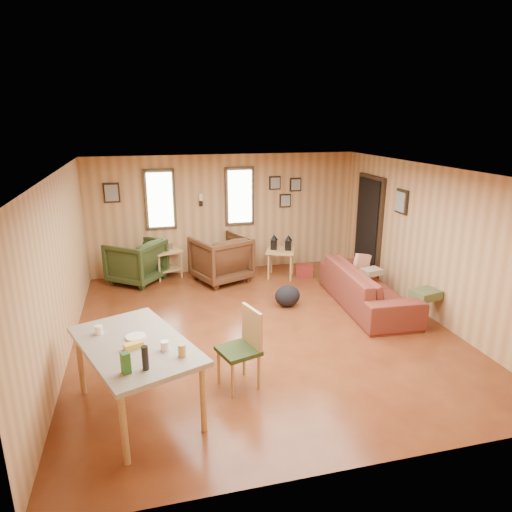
{
  "coord_description": "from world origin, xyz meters",
  "views": [
    {
      "loc": [
        -1.64,
        -6.12,
        3.09
      ],
      "look_at": [
        0.0,
        0.4,
        1.05
      ],
      "focal_mm": 32.0,
      "sensor_mm": 36.0,
      "label": 1
    }
  ],
  "objects_px": {
    "side_table": "(281,248)",
    "end_table": "(166,258)",
    "recliner_green": "(136,259)",
    "recliner_brown": "(221,256)",
    "dining_table": "(136,350)",
    "sofa": "(368,280)"
  },
  "relations": [
    {
      "from": "side_table",
      "to": "dining_table",
      "type": "xyz_separation_m",
      "value": [
        -2.8,
        -3.87,
        0.15
      ]
    },
    {
      "from": "dining_table",
      "to": "recliner_green",
      "type": "bearing_deg",
      "value": 68.81
    },
    {
      "from": "end_table",
      "to": "dining_table",
      "type": "relative_size",
      "value": 0.38
    },
    {
      "from": "recliner_brown",
      "to": "recliner_green",
      "type": "relative_size",
      "value": 1.07
    },
    {
      "from": "end_table",
      "to": "side_table",
      "type": "relative_size",
      "value": 0.79
    },
    {
      "from": "sofa",
      "to": "recliner_brown",
      "type": "distance_m",
      "value": 2.87
    },
    {
      "from": "recliner_green",
      "to": "dining_table",
      "type": "xyz_separation_m",
      "value": [
        0.02,
        -4.27,
        0.29
      ]
    },
    {
      "from": "recliner_brown",
      "to": "dining_table",
      "type": "height_order",
      "value": "dining_table"
    },
    {
      "from": "recliner_brown",
      "to": "end_table",
      "type": "relative_size",
      "value": 1.42
    },
    {
      "from": "end_table",
      "to": "dining_table",
      "type": "height_order",
      "value": "dining_table"
    },
    {
      "from": "recliner_green",
      "to": "side_table",
      "type": "relative_size",
      "value": 1.05
    },
    {
      "from": "recliner_brown",
      "to": "dining_table",
      "type": "distance_m",
      "value": 4.27
    },
    {
      "from": "recliner_brown",
      "to": "side_table",
      "type": "bearing_deg",
      "value": 154.3
    },
    {
      "from": "sofa",
      "to": "side_table",
      "type": "bearing_deg",
      "value": 32.71
    },
    {
      "from": "recliner_green",
      "to": "end_table",
      "type": "distance_m",
      "value": 0.61
    },
    {
      "from": "recliner_brown",
      "to": "end_table",
      "type": "distance_m",
      "value": 1.13
    },
    {
      "from": "recliner_brown",
      "to": "end_table",
      "type": "height_order",
      "value": "recliner_brown"
    },
    {
      "from": "side_table",
      "to": "end_table",
      "type": "bearing_deg",
      "value": 166.1
    },
    {
      "from": "end_table",
      "to": "side_table",
      "type": "distance_m",
      "value": 2.31
    },
    {
      "from": "recliner_brown",
      "to": "sofa",
      "type": "bearing_deg",
      "value": 117.94
    },
    {
      "from": "recliner_green",
      "to": "dining_table",
      "type": "height_order",
      "value": "dining_table"
    },
    {
      "from": "dining_table",
      "to": "side_table",
      "type": "bearing_deg",
      "value": 32.72
    }
  ]
}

